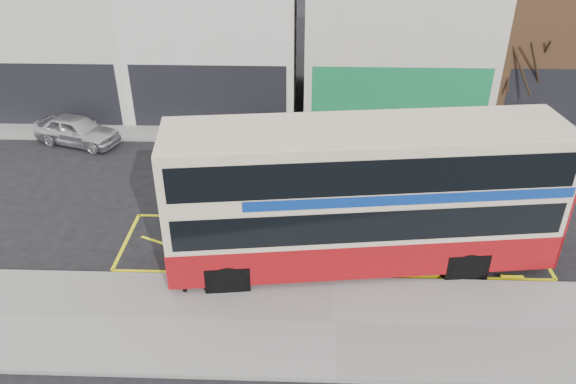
{
  "coord_description": "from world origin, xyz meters",
  "views": [
    {
      "loc": [
        -0.9,
        -13.99,
        11.24
      ],
      "look_at": [
        -1.44,
        2.0,
        1.82
      ],
      "focal_mm": 35.0,
      "sensor_mm": 36.0,
      "label": 1
    }
  ],
  "objects_px": {
    "bus_stop_post": "(182,243)",
    "street_tree_right": "(526,49)",
    "double_decker_bus": "(364,196)",
    "car_white": "(541,133)",
    "car_grey": "(271,136)",
    "car_silver": "(77,130)"
  },
  "relations": [
    {
      "from": "car_grey",
      "to": "car_white",
      "type": "height_order",
      "value": "car_white"
    },
    {
      "from": "bus_stop_post",
      "to": "car_silver",
      "type": "height_order",
      "value": "bus_stop_post"
    },
    {
      "from": "bus_stop_post",
      "to": "car_silver",
      "type": "bearing_deg",
      "value": 131.68
    },
    {
      "from": "double_decker_bus",
      "to": "car_silver",
      "type": "relative_size",
      "value": 3.05
    },
    {
      "from": "car_silver",
      "to": "street_tree_right",
      "type": "distance_m",
      "value": 20.74
    },
    {
      "from": "bus_stop_post",
      "to": "street_tree_right",
      "type": "distance_m",
      "value": 18.42
    },
    {
      "from": "double_decker_bus",
      "to": "car_white",
      "type": "xyz_separation_m",
      "value": [
        8.77,
        8.75,
        -1.78
      ]
    },
    {
      "from": "car_silver",
      "to": "street_tree_right",
      "type": "bearing_deg",
      "value": -65.62
    },
    {
      "from": "bus_stop_post",
      "to": "car_grey",
      "type": "distance_m",
      "value": 10.34
    },
    {
      "from": "car_white",
      "to": "street_tree_right",
      "type": "distance_m",
      "value": 3.86
    },
    {
      "from": "car_white",
      "to": "double_decker_bus",
      "type": "bearing_deg",
      "value": 117.74
    },
    {
      "from": "car_grey",
      "to": "car_white",
      "type": "xyz_separation_m",
      "value": [
        12.12,
        0.51,
        0.08
      ]
    },
    {
      "from": "double_decker_bus",
      "to": "street_tree_right",
      "type": "height_order",
      "value": "street_tree_right"
    },
    {
      "from": "car_silver",
      "to": "car_white",
      "type": "height_order",
      "value": "car_white"
    },
    {
      "from": "bus_stop_post",
      "to": "car_silver",
      "type": "xyz_separation_m",
      "value": [
        -7.0,
        10.32,
        -1.24
      ]
    },
    {
      "from": "car_grey",
      "to": "double_decker_bus",
      "type": "bearing_deg",
      "value": -168.15
    },
    {
      "from": "double_decker_bus",
      "to": "car_grey",
      "type": "bearing_deg",
      "value": 105.27
    },
    {
      "from": "double_decker_bus",
      "to": "street_tree_right",
      "type": "xyz_separation_m",
      "value": [
        8.08,
        10.68,
        1.49
      ]
    },
    {
      "from": "car_silver",
      "to": "car_white",
      "type": "xyz_separation_m",
      "value": [
        21.04,
        0.27,
        0.03
      ]
    },
    {
      "from": "double_decker_bus",
      "to": "bus_stop_post",
      "type": "bearing_deg",
      "value": -167.66
    },
    {
      "from": "car_white",
      "to": "street_tree_right",
      "type": "relative_size",
      "value": 0.84
    },
    {
      "from": "car_silver",
      "to": "car_grey",
      "type": "distance_m",
      "value": 8.92
    }
  ]
}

